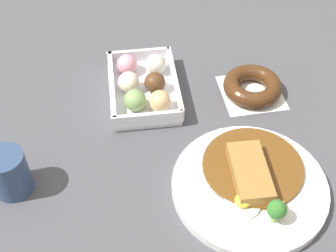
{
  "coord_description": "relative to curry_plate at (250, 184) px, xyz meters",
  "views": [
    {
      "loc": [
        -0.61,
        0.04,
        0.67
      ],
      "look_at": [
        -0.03,
        -0.04,
        0.03
      ],
      "focal_mm": 49.23,
      "sensor_mm": 36.0,
      "label": 1
    }
  ],
  "objects": [
    {
      "name": "coffee_mug",
      "position": [
        0.06,
        0.41,
        0.03
      ],
      "size": [
        0.07,
        0.07,
        0.09
      ],
      "primitive_type": "cylinder",
      "color": "#33476B",
      "rests_on": "ground_plane"
    },
    {
      "name": "chocolate_ring_donut",
      "position": [
        0.24,
        -0.07,
        0.0
      ],
      "size": [
        0.13,
        0.13,
        0.04
      ],
      "color": "white",
      "rests_on": "ground_plane"
    },
    {
      "name": "donut_box",
      "position": [
        0.27,
        0.16,
        0.01
      ],
      "size": [
        0.2,
        0.14,
        0.06
      ],
      "color": "white",
      "rests_on": "ground_plane"
    },
    {
      "name": "ground_plane",
      "position": [
        0.17,
        0.16,
        -0.01
      ],
      "size": [
        1.6,
        1.6,
        0.0
      ],
      "primitive_type": "plane",
      "color": "#4C4C51"
    },
    {
      "name": "curry_plate",
      "position": [
        0.0,
        0.0,
        0.0
      ],
      "size": [
        0.27,
        0.27,
        0.06
      ],
      "color": "white",
      "rests_on": "ground_plane"
    }
  ]
}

